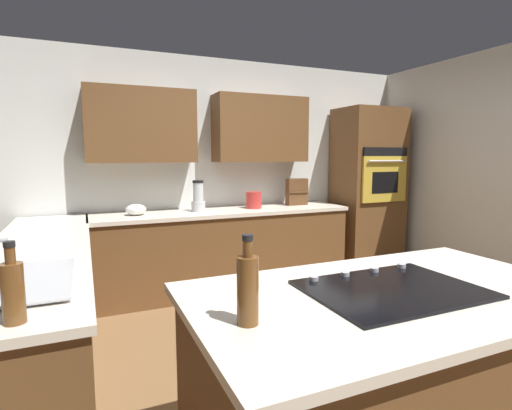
{
  "coord_description": "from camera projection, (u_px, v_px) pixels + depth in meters",
  "views": [
    {
      "loc": [
        1.52,
        2.38,
        1.5
      ],
      "look_at": [
        -0.02,
        -1.14,
        1.02
      ],
      "focal_mm": 27.7,
      "sensor_mm": 36.0,
      "label": 1
    }
  ],
  "objects": [
    {
      "name": "countertop_back",
      "position": [
        225.0,
        212.0,
        4.37
      ],
      "size": [
        2.84,
        0.64,
        0.04
      ],
      "primitive_type": "cube",
      "color": "silver",
      "rests_on": "lower_cabinets_back"
    },
    {
      "name": "ground_plane",
      "position": [
        314.0,
        357.0,
        2.96
      ],
      "size": [
        14.0,
        14.0,
        0.0
      ],
      "primitive_type": "plane",
      "color": "brown"
    },
    {
      "name": "wall_oven",
      "position": [
        367.0,
        191.0,
        5.12
      ],
      "size": [
        0.8,
        0.66,
        2.09
      ],
      "color": "brown",
      "rests_on": "ground"
    },
    {
      "name": "island_top",
      "position": [
        392.0,
        295.0,
        1.77
      ],
      "size": [
        1.84,
        1.04,
        0.04
      ],
      "primitive_type": "cube",
      "color": "silver",
      "rests_on": "island_base"
    },
    {
      "name": "blender",
      "position": [
        198.0,
        198.0,
        4.24
      ],
      "size": [
        0.15,
        0.15,
        0.34
      ],
      "color": "silver",
      "rests_on": "countertop_back"
    },
    {
      "name": "wall_left",
      "position": [
        506.0,
        175.0,
        4.04
      ],
      "size": [
        0.1,
        4.0,
        2.6
      ],
      "primitive_type": "cube",
      "color": "silver",
      "rests_on": "ground"
    },
    {
      "name": "lower_cabinets_side",
      "position": [
        43.0,
        314.0,
        2.68
      ],
      "size": [
        0.6,
        2.9,
        0.86
      ],
      "primitive_type": "cube",
      "color": "brown",
      "rests_on": "ground"
    },
    {
      "name": "spice_rack",
      "position": [
        297.0,
        192.0,
        4.8
      ],
      "size": [
        0.26,
        0.11,
        0.32
      ],
      "color": "brown",
      "rests_on": "countertop_back"
    },
    {
      "name": "countertop_side",
      "position": [
        38.0,
        250.0,
        2.62
      ],
      "size": [
        0.64,
        2.94,
        0.04
      ],
      "primitive_type": "cube",
      "color": "silver",
      "rests_on": "lower_cabinets_side"
    },
    {
      "name": "wall_back",
      "position": [
        218.0,
        161.0,
        4.6
      ],
      "size": [
        6.0,
        0.44,
        2.6
      ],
      "color": "silver",
      "rests_on": "ground"
    },
    {
      "name": "oil_bottle",
      "position": [
        248.0,
        288.0,
        1.4
      ],
      "size": [
        0.08,
        0.08,
        0.33
      ],
      "color": "brown",
      "rests_on": "island_top"
    },
    {
      "name": "kettle",
      "position": [
        254.0,
        200.0,
        4.51
      ],
      "size": [
        0.18,
        0.18,
        0.19
      ],
      "primitive_type": "cylinder",
      "color": "red",
      "rests_on": "countertop_back"
    },
    {
      "name": "island_base",
      "position": [
        388.0,
        388.0,
        1.83
      ],
      "size": [
        1.76,
        0.96,
        0.86
      ],
      "primitive_type": "cube",
      "color": "brown",
      "rests_on": "ground"
    },
    {
      "name": "sink_unit",
      "position": [
        17.0,
        282.0,
        1.84
      ],
      "size": [
        0.46,
        0.7,
        0.23
      ],
      "color": "#515456",
      "rests_on": "countertop_side"
    },
    {
      "name": "mixing_bowl",
      "position": [
        136.0,
        210.0,
        3.99
      ],
      "size": [
        0.2,
        0.2,
        0.11
      ],
      "primitive_type": "ellipsoid",
      "color": "white",
      "rests_on": "countertop_back"
    },
    {
      "name": "dish_soap_bottle",
      "position": [
        13.0,
        291.0,
        1.41
      ],
      "size": [
        0.08,
        0.08,
        0.3
      ],
      "color": "brown",
      "rests_on": "countertop_side"
    },
    {
      "name": "cooktop",
      "position": [
        392.0,
        289.0,
        1.77
      ],
      "size": [
        0.76,
        0.56,
        0.03
      ],
      "color": "black",
      "rests_on": "island_top"
    },
    {
      "name": "lower_cabinets_back",
      "position": [
        226.0,
        252.0,
        4.43
      ],
      "size": [
        2.8,
        0.6,
        0.86
      ],
      "primitive_type": "cube",
      "color": "brown",
      "rests_on": "ground"
    }
  ]
}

